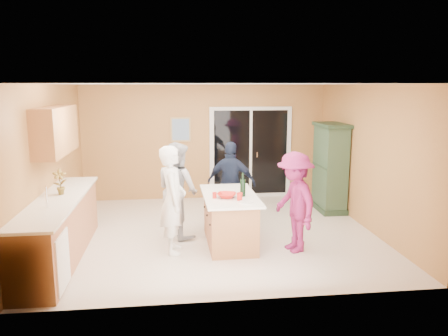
{
  "coord_description": "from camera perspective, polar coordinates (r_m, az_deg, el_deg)",
  "views": [
    {
      "loc": [
        -0.74,
        -7.37,
        2.58
      ],
      "look_at": [
        0.15,
        0.1,
        1.15
      ],
      "focal_mm": 35.0,
      "sensor_mm": 36.0,
      "label": 1
    }
  ],
  "objects": [
    {
      "name": "woman_grey",
      "position": [
        7.52,
        -6.07,
        -2.83
      ],
      "size": [
        0.96,
        1.01,
        1.64
      ],
      "primitive_type": "imported",
      "rotation": [
        0.0,
        0.0,
        2.17
      ],
      "color": "#A1A1A4",
      "rests_on": "floor"
    },
    {
      "name": "wall_right",
      "position": [
        8.25,
        18.32,
        1.29
      ],
      "size": [
        0.1,
        5.0,
        2.6
      ],
      "primitive_type": "cube",
      "color": "tan",
      "rests_on": "ground"
    },
    {
      "name": "woman_navy",
      "position": [
        8.13,
        0.96,
        -2.02
      ],
      "size": [
        0.99,
        0.67,
        1.56
      ],
      "primitive_type": "imported",
      "rotation": [
        0.0,
        0.0,
        2.79
      ],
      "color": "#161E32",
      "rests_on": "floor"
    },
    {
      "name": "woman_magenta",
      "position": [
        6.9,
        9.21,
        -4.42
      ],
      "size": [
        0.8,
        1.12,
        1.58
      ],
      "primitive_type": "imported",
      "rotation": [
        0.0,
        0.0,
        -1.35
      ],
      "color": "#851D5F",
      "rests_on": "floor"
    },
    {
      "name": "floor",
      "position": [
        7.84,
        -1.01,
        -8.44
      ],
      "size": [
        5.5,
        5.5,
        0.0
      ],
      "primitive_type": "plane",
      "color": "beige",
      "rests_on": "ground"
    },
    {
      "name": "wall_front",
      "position": [
        5.09,
        1.79,
        -3.81
      ],
      "size": [
        5.5,
        0.1,
        2.6
      ],
      "primitive_type": "cube",
      "color": "tan",
      "rests_on": "ground"
    },
    {
      "name": "green_hutch",
      "position": [
        9.29,
        13.68,
        -0.05
      ],
      "size": [
        0.52,
        0.99,
        1.82
      ],
      "color": "#223824",
      "rests_on": "floor"
    },
    {
      "name": "tumbler_far",
      "position": [
        6.87,
        -1.25,
        -3.57
      ],
      "size": [
        0.09,
        0.09,
        0.1
      ],
      "primitive_type": "cylinder",
      "rotation": [
        0.0,
        0.0,
        0.4
      ],
      "color": "red",
      "rests_on": "kitchen_island"
    },
    {
      "name": "framed_picture",
      "position": [
        9.9,
        -5.68,
        5.03
      ],
      "size": [
        0.46,
        0.04,
        0.56
      ],
      "color": "tan",
      "rests_on": "wall_back"
    },
    {
      "name": "upper_cabinets",
      "position": [
        7.43,
        -21.12,
        4.6
      ],
      "size": [
        0.35,
        1.6,
        0.75
      ],
      "primitive_type": "cube",
      "color": "#AF6944",
      "rests_on": "wall_left"
    },
    {
      "name": "tumbler_near",
      "position": [
        6.74,
        2.06,
        -3.75
      ],
      "size": [
        0.1,
        0.1,
        0.12
      ],
      "primitive_type": "cylinder",
      "rotation": [
        0.0,
        0.0,
        0.2
      ],
      "color": "red",
      "rests_on": "kitchen_island"
    },
    {
      "name": "kitchen_island",
      "position": [
        7.22,
        0.73,
        -6.89
      ],
      "size": [
        0.87,
        1.59,
        0.83
      ],
      "rotation": [
        0.0,
        0.0,
        0.01
      ],
      "color": "#AF6944",
      "rests_on": "floor"
    },
    {
      "name": "left_cabinet_run",
      "position": [
        6.88,
        -21.02,
        -7.91
      ],
      "size": [
        0.65,
        3.05,
        1.24
      ],
      "color": "#AF6944",
      "rests_on": "floor"
    },
    {
      "name": "serving_bowl",
      "position": [
        6.91,
        0.36,
        -3.59
      ],
      "size": [
        0.37,
        0.37,
        0.07
      ],
      "primitive_type": "imported",
      "rotation": [
        0.0,
        0.0,
        -0.25
      ],
      "color": "red",
      "rests_on": "kitchen_island"
    },
    {
      "name": "wall_left",
      "position": [
        7.74,
        -21.73,
        0.48
      ],
      "size": [
        0.1,
        5.0,
        2.6
      ],
      "primitive_type": "cube",
      "color": "tan",
      "rests_on": "ground"
    },
    {
      "name": "sliding_door",
      "position": [
        10.11,
        3.48,
        2.04
      ],
      "size": [
        1.9,
        0.07,
        2.1
      ],
      "color": "silver",
      "rests_on": "floor"
    },
    {
      "name": "tulip_vase",
      "position": [
        7.07,
        -20.64,
        -1.71
      ],
      "size": [
        0.24,
        0.19,
        0.39
      ],
      "primitive_type": "imported",
      "rotation": [
        0.0,
        0.0,
        0.25
      ],
      "color": "#A92C10",
      "rests_on": "left_cabinet_run"
    },
    {
      "name": "white_plate",
      "position": [
        6.64,
        2.86,
        -4.47
      ],
      "size": [
        0.25,
        0.25,
        0.01
      ],
      "primitive_type": "cylinder",
      "rotation": [
        0.0,
        0.0,
        -0.2
      ],
      "color": "silver",
      "rests_on": "kitchen_island"
    },
    {
      "name": "ceiling",
      "position": [
        7.41,
        -1.08,
        10.92
      ],
      "size": [
        5.5,
        5.0,
        0.1
      ],
      "primitive_type": "cube",
      "color": "white",
      "rests_on": "wall_back"
    },
    {
      "name": "wine_bottle",
      "position": [
        6.98,
        2.47,
        -2.52
      ],
      "size": [
        0.09,
        0.09,
        0.38
      ],
      "rotation": [
        0.0,
        0.0,
        -0.31
      ],
      "color": "black",
      "rests_on": "kitchen_island"
    },
    {
      "name": "woman_white",
      "position": [
        6.78,
        -6.71,
        -4.14
      ],
      "size": [
        0.42,
        0.62,
        1.69
      ],
      "primitive_type": "imported",
      "rotation": [
        0.0,
        0.0,
        1.59
      ],
      "color": "white",
      "rests_on": "floor"
    },
    {
      "name": "wall_back",
      "position": [
        9.98,
        -2.49,
        3.38
      ],
      "size": [
        5.5,
        0.1,
        2.6
      ],
      "primitive_type": "cube",
      "color": "tan",
      "rests_on": "ground"
    }
  ]
}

